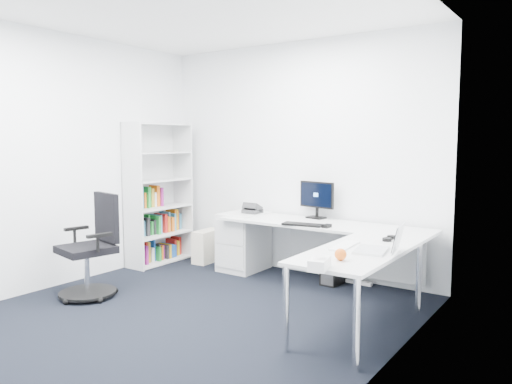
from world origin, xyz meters
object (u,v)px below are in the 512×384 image
Objects in this scene: l_desk at (308,260)px; task_chair at (86,246)px; laptop at (371,236)px; bookshelf at (159,193)px; monitor at (316,199)px.

task_chair is at bearing -141.67° from l_desk.
l_desk is 1.24m from laptop.
bookshelf is 3.20m from laptop.
l_desk is 2.23m from task_chair.
monitor is at bearing 15.18° from bookshelf.
laptop is at bearing -12.98° from bookshelf.
monitor is (1.53, 1.96, 0.38)m from task_chair.
laptop is at bearing 26.71° from task_chair.
bookshelf is 3.96× the size of monitor.
bookshelf is at bearing 178.68° from l_desk.
bookshelf is (-2.17, 0.05, 0.55)m from l_desk.
laptop is (3.11, -0.72, -0.09)m from bookshelf.
bookshelf reaches higher than task_chair.
l_desk is 6.65× the size of laptop.
bookshelf reaches higher than l_desk.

